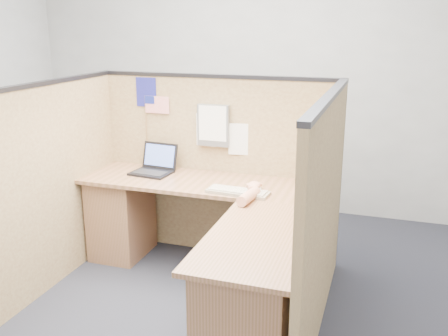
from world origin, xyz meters
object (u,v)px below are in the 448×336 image
(keyboard, at_px, (238,192))
(mouse, at_px, (254,189))
(laptop, at_px, (154,165))
(l_desk, at_px, (209,244))

(keyboard, distance_m, mouse, 0.13)
(laptop, relative_size, mouse, 2.99)
(l_desk, xyz_separation_m, mouse, (0.26, 0.27, 0.36))
(keyboard, height_order, mouse, mouse)
(l_desk, distance_m, mouse, 0.52)
(l_desk, xyz_separation_m, laptop, (-0.66, 0.50, 0.39))
(l_desk, relative_size, mouse, 17.22)
(laptop, bearing_deg, mouse, -8.44)
(l_desk, relative_size, keyboard, 4.16)
(l_desk, bearing_deg, keyboard, 50.34)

